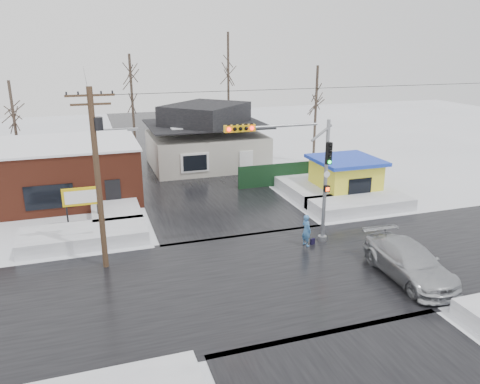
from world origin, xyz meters
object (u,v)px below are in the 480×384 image
object	(u,v)px
traffic_signal	(301,167)
utility_pole	(99,170)
marquee_sign	(81,198)
car	(409,262)
kiosk	(345,177)
pedestrian	(306,231)

from	to	relation	value
traffic_signal	utility_pole	world-z (taller)	utility_pole
utility_pole	marquee_sign	bearing A→B (deg)	100.13
utility_pole	car	world-z (taller)	utility_pole
traffic_signal	kiosk	bearing A→B (deg)	44.84
traffic_signal	car	size ratio (longest dim) A/B	1.22
traffic_signal	marquee_sign	world-z (taller)	traffic_signal
marquee_sign	kiosk	distance (m)	18.51
marquee_sign	car	xyz separation A→B (m)	(14.84, -11.80, -1.09)
marquee_sign	car	distance (m)	18.99
traffic_signal	utility_pole	size ratio (longest dim) A/B	0.78
kiosk	pedestrian	bearing A→B (deg)	-132.46
traffic_signal	utility_pole	xyz separation A→B (m)	(-10.36, 0.53, 0.57)
kiosk	pedestrian	world-z (taller)	kiosk
kiosk	pedestrian	size ratio (longest dim) A/B	2.52
traffic_signal	car	bearing A→B (deg)	-57.16
marquee_sign	pedestrian	distance (m)	13.67
pedestrian	utility_pole	bearing A→B (deg)	72.95
marquee_sign	kiosk	world-z (taller)	kiosk
kiosk	car	world-z (taller)	kiosk
traffic_signal	kiosk	size ratio (longest dim) A/B	1.52
traffic_signal	utility_pole	distance (m)	10.39
kiosk	car	distance (m)	12.85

